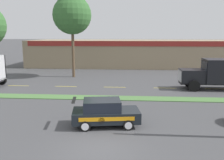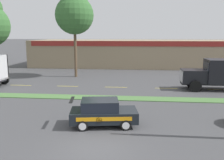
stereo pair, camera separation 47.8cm
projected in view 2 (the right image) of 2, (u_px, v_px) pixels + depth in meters
ground_plane at (95, 146)px, 12.76m from camera, size 600.00×600.00×0.00m
grass_verge at (113, 98)px, 22.33m from camera, size 120.00×1.56×0.06m
centre_line_2 at (21, 85)px, 28.10m from camera, size 2.40×0.14×0.01m
centre_line_3 at (67, 86)px, 27.57m from camera, size 2.40×0.14×0.01m
centre_line_4 at (116, 87)px, 27.03m from camera, size 2.40×0.14×0.01m
centre_line_5 at (166, 88)px, 26.50m from camera, size 2.40×0.14×0.01m
centre_line_6 at (219, 89)px, 25.97m from camera, size 2.40×0.14×0.01m
rally_car at (103, 112)px, 15.55m from camera, size 4.36×2.49×1.70m
store_building_backdrop at (142, 53)px, 45.83m from camera, size 38.77×12.10×4.64m
tree_behind_centre at (74, 11)px, 32.22m from camera, size 5.01×5.01×11.88m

